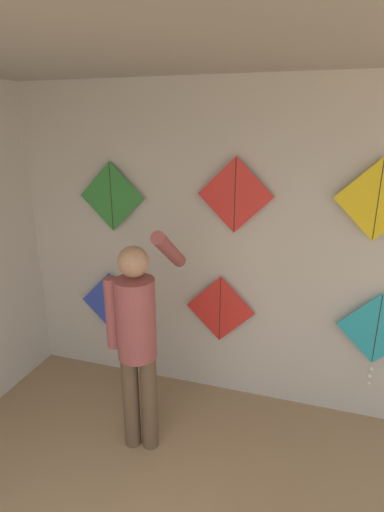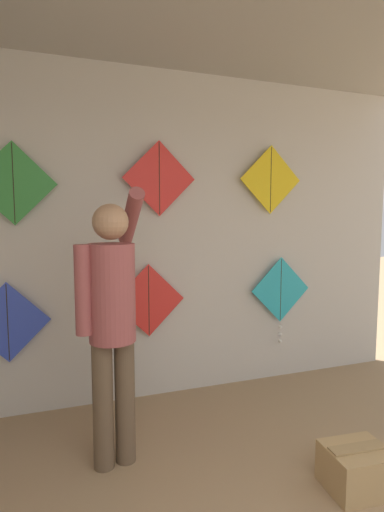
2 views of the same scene
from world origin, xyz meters
name	(u,v)px [view 2 (image 2 of 2)]	position (x,y,z in m)	size (l,w,h in m)	color
back_panel	(158,237)	(0.00, 3.30, 1.40)	(4.87, 0.06, 2.80)	beige
shopkeeper	(112,311)	(-0.54, 2.40, 0.99)	(0.44, 0.64, 1.77)	brown
cardboard_box	(357,469)	(0.75, 1.68, 0.12)	(0.38, 0.34, 0.26)	tan
kite_0	(8,322)	(-1.21, 3.21, 0.78)	(0.62, 0.01, 0.62)	blue
kite_1	(149,300)	(-0.11, 3.21, 0.87)	(0.62, 0.01, 0.62)	red
kite_2	(281,293)	(1.18, 3.21, 0.85)	(0.62, 0.04, 0.83)	#28B2C6
kite_3	(13,183)	(-1.13, 3.21, 1.82)	(0.62, 0.01, 0.62)	#338C38
kite_4	(159,178)	(-0.01, 3.21, 1.89)	(0.62, 0.01, 0.62)	red
kite_5	(271,180)	(1.05, 3.21, 1.91)	(0.62, 0.01, 0.62)	yellow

